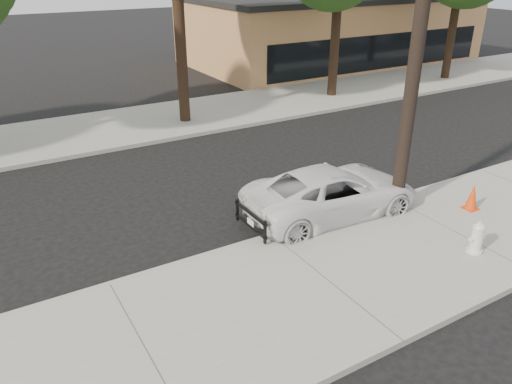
{
  "coord_description": "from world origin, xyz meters",
  "views": [
    {
      "loc": [
        -5.76,
        -11.08,
        6.3
      ],
      "look_at": [
        0.0,
        -1.37,
        1.0
      ],
      "focal_mm": 35.0,
      "sensor_mm": 36.0,
      "label": 1
    }
  ],
  "objects_px": {
    "fire_hydrant": "(477,238)",
    "traffic_cone": "(472,197)",
    "police_cruiser": "(332,192)",
    "utility_pole": "(419,35)"
  },
  "relations": [
    {
      "from": "fire_hydrant",
      "to": "traffic_cone",
      "type": "relative_size",
      "value": 1.03
    },
    {
      "from": "traffic_cone",
      "to": "fire_hydrant",
      "type": "bearing_deg",
      "value": -139.85
    },
    {
      "from": "utility_pole",
      "to": "traffic_cone",
      "type": "distance_m",
      "value": 4.67
    },
    {
      "from": "utility_pole",
      "to": "police_cruiser",
      "type": "bearing_deg",
      "value": 149.02
    },
    {
      "from": "utility_pole",
      "to": "police_cruiser",
      "type": "distance_m",
      "value": 4.39
    },
    {
      "from": "police_cruiser",
      "to": "traffic_cone",
      "type": "distance_m",
      "value": 3.79
    },
    {
      "from": "police_cruiser",
      "to": "traffic_cone",
      "type": "bearing_deg",
      "value": -116.22
    },
    {
      "from": "utility_pole",
      "to": "traffic_cone",
      "type": "height_order",
      "value": "utility_pole"
    },
    {
      "from": "utility_pole",
      "to": "traffic_cone",
      "type": "bearing_deg",
      "value": -29.14
    },
    {
      "from": "fire_hydrant",
      "to": "traffic_cone",
      "type": "xyz_separation_m",
      "value": [
        1.77,
        1.5,
        -0.01
      ]
    }
  ]
}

